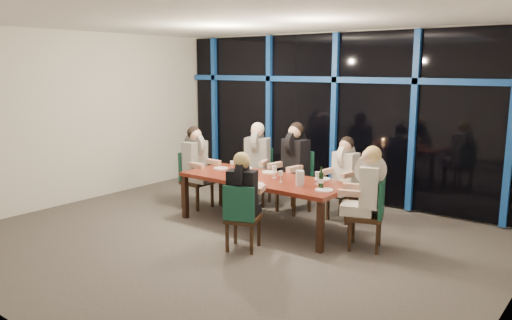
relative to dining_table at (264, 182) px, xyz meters
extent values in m
plane|color=#58514D|center=(0.00, -0.80, -0.68)|extent=(7.00, 7.00, 0.00)
cube|color=silver|center=(0.00, 2.20, 0.82)|extent=(7.00, 0.04, 3.00)
cube|color=silver|center=(0.00, -3.80, 0.82)|extent=(7.00, 0.04, 3.00)
cube|color=silver|center=(-3.50, -0.80, 0.82)|extent=(0.04, 6.00, 3.00)
cube|color=white|center=(0.00, -0.80, 2.32)|extent=(7.00, 6.00, 0.04)
cube|color=black|center=(0.00, 2.14, 0.82)|extent=(6.86, 0.04, 2.94)
cube|color=#134296|center=(-2.90, 2.09, 0.82)|extent=(0.10, 0.10, 2.94)
cube|color=#134296|center=(-1.45, 2.09, 0.82)|extent=(0.10, 0.10, 2.94)
cube|color=#134296|center=(0.00, 2.09, 0.82)|extent=(0.10, 0.10, 2.94)
cube|color=#134296|center=(1.45, 2.09, 0.82)|extent=(0.10, 0.10, 2.94)
cube|color=#134296|center=(2.90, 2.09, 0.82)|extent=(0.10, 0.10, 2.94)
cube|color=#134296|center=(0.00, 2.09, 1.48)|extent=(6.86, 0.10, 0.10)
cube|color=#FF2D14|center=(1.10, 2.45, 1.47)|extent=(0.60, 0.05, 0.35)
cube|color=maroon|center=(0.00, 0.00, 0.04)|extent=(2.60, 1.00, 0.06)
cube|color=black|center=(-1.24, -0.44, -0.34)|extent=(0.08, 0.08, 0.69)
cube|color=black|center=(1.24, -0.44, -0.34)|extent=(0.08, 0.08, 0.69)
cube|color=black|center=(-1.24, 0.44, -0.34)|extent=(0.08, 0.08, 0.69)
cube|color=black|center=(1.24, 0.44, -0.34)|extent=(0.08, 0.08, 0.69)
cube|color=black|center=(-0.84, 0.89, -0.23)|extent=(0.57, 0.57, 0.06)
cube|color=#19523D|center=(-0.90, 1.09, 0.05)|extent=(0.45, 0.19, 0.51)
cube|color=black|center=(-0.95, 0.66, -0.47)|extent=(0.05, 0.05, 0.43)
cube|color=black|center=(-0.61, 0.78, -0.47)|extent=(0.05, 0.05, 0.43)
cube|color=black|center=(-1.07, 1.01, -0.47)|extent=(0.05, 0.05, 0.43)
cube|color=black|center=(-0.72, 1.12, -0.47)|extent=(0.05, 0.05, 0.43)
cube|color=black|center=(-0.07, 0.90, -0.21)|extent=(0.54, 0.54, 0.06)
cube|color=#19523D|center=(-0.04, 1.11, 0.08)|extent=(0.48, 0.12, 0.53)
cube|color=black|center=(-0.28, 0.74, -0.46)|extent=(0.05, 0.05, 0.44)
cube|color=black|center=(0.09, 0.68, -0.46)|extent=(0.05, 0.05, 0.44)
cube|color=black|center=(-0.23, 1.11, -0.46)|extent=(0.05, 0.05, 0.44)
cube|color=black|center=(0.15, 1.06, -0.46)|extent=(0.05, 0.05, 0.44)
cube|color=black|center=(0.81, 0.99, -0.26)|extent=(0.46, 0.46, 0.06)
cube|color=#19523D|center=(0.83, 1.18, -0.01)|extent=(0.42, 0.09, 0.47)
cube|color=black|center=(0.62, 0.84, -0.49)|extent=(0.04, 0.04, 0.39)
cube|color=black|center=(0.96, 0.81, -0.49)|extent=(0.04, 0.04, 0.39)
cube|color=black|center=(0.66, 1.18, -0.49)|extent=(0.04, 0.04, 0.39)
cube|color=black|center=(0.99, 1.14, -0.49)|extent=(0.04, 0.04, 0.39)
cube|color=black|center=(-1.52, 0.12, -0.24)|extent=(0.45, 0.45, 0.06)
cube|color=#19523D|center=(-1.72, 0.12, 0.03)|extent=(0.06, 0.44, 0.49)
cube|color=black|center=(-1.34, -0.07, -0.47)|extent=(0.04, 0.04, 0.41)
cube|color=black|center=(-1.34, 0.29, -0.47)|extent=(0.04, 0.04, 0.41)
cube|color=black|center=(-1.70, -0.06, -0.47)|extent=(0.04, 0.04, 0.41)
cube|color=black|center=(-1.69, 0.30, -0.47)|extent=(0.04, 0.04, 0.41)
cube|color=black|center=(1.63, 0.06, -0.24)|extent=(0.56, 0.56, 0.06)
cube|color=#19523D|center=(1.81, 0.12, 0.02)|extent=(0.19, 0.43, 0.49)
cube|color=black|center=(1.41, 0.17, -0.48)|extent=(0.05, 0.05, 0.41)
cube|color=black|center=(1.52, -0.16, -0.48)|extent=(0.05, 0.05, 0.41)
cube|color=black|center=(1.74, 0.28, -0.48)|extent=(0.05, 0.05, 0.41)
cube|color=black|center=(1.85, -0.05, -0.48)|extent=(0.05, 0.05, 0.41)
cube|color=black|center=(0.37, -0.95, -0.27)|extent=(0.54, 0.54, 0.06)
cube|color=#19523D|center=(0.44, -1.13, -0.02)|extent=(0.40, 0.19, 0.46)
cube|color=black|center=(0.47, -0.74, -0.49)|extent=(0.05, 0.05, 0.39)
cube|color=black|center=(0.16, -0.86, -0.49)|extent=(0.05, 0.05, 0.39)
cube|color=black|center=(0.59, -1.05, -0.49)|extent=(0.05, 0.05, 0.39)
cube|color=black|center=(0.28, -1.17, -0.49)|extent=(0.05, 0.05, 0.39)
cube|color=black|center=(-0.80, 0.78, -0.12)|extent=(0.48, 0.52, 0.14)
cube|color=black|center=(-0.85, 0.93, 0.21)|extent=(0.46, 0.36, 0.57)
cylinder|color=black|center=(-0.85, 0.93, 0.43)|extent=(0.23, 0.44, 0.43)
sphere|color=tan|center=(-0.84, 0.91, 0.61)|extent=(0.21, 0.21, 0.21)
sphere|color=silver|center=(-0.86, 0.95, 0.64)|extent=(0.23, 0.23, 0.23)
cube|color=tan|center=(-0.97, 0.64, 0.11)|extent=(0.17, 0.31, 0.08)
cube|color=tan|center=(-0.58, 0.76, 0.11)|extent=(0.17, 0.31, 0.08)
cube|color=black|center=(-0.09, 0.77, -0.10)|extent=(0.44, 0.49, 0.15)
cube|color=black|center=(-0.06, 0.94, 0.24)|extent=(0.45, 0.31, 0.59)
cylinder|color=black|center=(-0.06, 0.94, 0.48)|extent=(0.17, 0.45, 0.44)
sphere|color=tan|center=(-0.07, 0.92, 0.67)|extent=(0.22, 0.22, 0.22)
sphere|color=black|center=(-0.06, 0.96, 0.70)|extent=(0.24, 0.24, 0.24)
cube|color=tan|center=(-0.31, 0.72, 0.11)|extent=(0.13, 0.32, 0.08)
cube|color=tan|center=(0.11, 0.66, 0.11)|extent=(0.13, 0.32, 0.08)
cube|color=silver|center=(0.80, 0.88, -0.17)|extent=(0.38, 0.43, 0.13)
cube|color=silver|center=(0.81, 1.03, 0.14)|extent=(0.39, 0.26, 0.52)
cylinder|color=silver|center=(0.81, 1.03, 0.34)|extent=(0.13, 0.40, 0.39)
sphere|color=tan|center=(0.81, 1.01, 0.51)|extent=(0.20, 0.20, 0.20)
sphere|color=black|center=(0.81, 1.05, 0.54)|extent=(0.21, 0.21, 0.21)
cube|color=tan|center=(0.60, 0.83, 0.11)|extent=(0.10, 0.29, 0.07)
cube|color=tan|center=(0.97, 0.79, 0.11)|extent=(0.10, 0.29, 0.07)
cube|color=black|center=(-1.40, 0.11, -0.14)|extent=(0.42, 0.36, 0.14)
cube|color=black|center=(-1.56, 0.12, 0.19)|extent=(0.24, 0.40, 0.55)
cylinder|color=black|center=(-1.56, 0.12, 0.40)|extent=(0.42, 0.11, 0.41)
sphere|color=tan|center=(-1.54, 0.12, 0.58)|extent=(0.21, 0.21, 0.21)
sphere|color=black|center=(-1.58, 0.12, 0.61)|extent=(0.23, 0.23, 0.23)
cube|color=tan|center=(-1.33, -0.09, 0.11)|extent=(0.30, 0.09, 0.08)
cube|color=tan|center=(-1.32, 0.31, 0.11)|extent=(0.30, 0.09, 0.08)
cube|color=silver|center=(1.52, 0.02, -0.15)|extent=(0.50, 0.47, 0.14)
cube|color=silver|center=(1.67, 0.07, 0.17)|extent=(0.35, 0.44, 0.55)
cylinder|color=silver|center=(1.67, 0.07, 0.39)|extent=(0.42, 0.23, 0.41)
sphere|color=tan|center=(1.65, 0.06, 0.56)|extent=(0.20, 0.20, 0.20)
sphere|color=tan|center=(1.69, 0.08, 0.59)|extent=(0.22, 0.22, 0.22)
cube|color=tan|center=(1.38, 0.18, 0.11)|extent=(0.30, 0.17, 0.08)
cube|color=tan|center=(1.51, -0.19, 0.11)|extent=(0.30, 0.17, 0.08)
cube|color=black|center=(0.33, -0.85, -0.17)|extent=(0.45, 0.48, 0.13)
cube|color=black|center=(0.38, -0.99, 0.13)|extent=(0.42, 0.34, 0.52)
cylinder|color=black|center=(0.38, -0.99, 0.33)|extent=(0.23, 0.40, 0.39)
sphere|color=tan|center=(0.38, -0.97, 0.50)|extent=(0.19, 0.19, 0.19)
sphere|color=tan|center=(0.39, -1.00, 0.53)|extent=(0.21, 0.21, 0.21)
cube|color=tan|center=(0.48, -0.71, 0.11)|extent=(0.17, 0.29, 0.07)
cube|color=tan|center=(0.13, -0.85, 0.11)|extent=(0.17, 0.29, 0.07)
cylinder|color=white|center=(-0.67, 0.36, 0.08)|extent=(0.24, 0.24, 0.01)
cylinder|color=white|center=(-0.15, 0.35, 0.08)|extent=(0.24, 0.24, 0.01)
cylinder|color=white|center=(0.75, 0.44, 0.08)|extent=(0.24, 0.24, 0.01)
cylinder|color=white|center=(-0.96, 0.10, 0.08)|extent=(0.24, 0.24, 0.01)
cylinder|color=white|center=(1.10, -0.13, 0.08)|extent=(0.24, 0.24, 0.01)
cylinder|color=white|center=(0.17, -0.43, 0.08)|extent=(0.24, 0.24, 0.01)
cylinder|color=black|center=(1.01, -0.06, 0.18)|extent=(0.07, 0.07, 0.22)
cylinder|color=black|center=(1.01, -0.06, 0.33)|extent=(0.03, 0.03, 0.08)
cylinder|color=silver|center=(1.01, -0.06, 0.18)|extent=(0.07, 0.07, 0.06)
cylinder|color=silver|center=(0.69, -0.09, 0.17)|extent=(0.12, 0.12, 0.21)
cylinder|color=silver|center=(0.75, -0.09, 0.19)|extent=(0.02, 0.02, 0.15)
cylinder|color=#FFA14C|center=(-0.09, -0.26, 0.08)|extent=(0.05, 0.05, 0.03)
cylinder|color=white|center=(-0.30, -0.08, 0.07)|extent=(0.07, 0.07, 0.01)
cylinder|color=white|center=(-0.30, -0.08, 0.13)|extent=(0.01, 0.01, 0.11)
cylinder|color=white|center=(-0.30, -0.08, 0.22)|extent=(0.07, 0.07, 0.08)
cylinder|color=silver|center=(0.13, 0.08, 0.07)|extent=(0.07, 0.07, 0.01)
cylinder|color=silver|center=(0.13, 0.08, 0.13)|extent=(0.01, 0.01, 0.11)
cylinder|color=silver|center=(0.13, 0.08, 0.22)|extent=(0.07, 0.07, 0.07)
cylinder|color=silver|center=(0.36, -0.08, 0.07)|extent=(0.06, 0.06, 0.01)
cylinder|color=silver|center=(0.36, -0.08, 0.12)|extent=(0.01, 0.01, 0.09)
cylinder|color=silver|center=(0.36, -0.08, 0.20)|extent=(0.06, 0.06, 0.06)
cylinder|color=silver|center=(-0.74, 0.12, 0.07)|extent=(0.06, 0.06, 0.01)
cylinder|color=silver|center=(-0.74, 0.12, 0.12)|extent=(0.01, 0.01, 0.09)
cylinder|color=silver|center=(-0.74, 0.12, 0.19)|extent=(0.06, 0.06, 0.06)
cylinder|color=silver|center=(0.84, 0.13, 0.07)|extent=(0.07, 0.07, 0.01)
cylinder|color=silver|center=(0.84, 0.13, 0.13)|extent=(0.01, 0.01, 0.10)
cylinder|color=silver|center=(0.84, 0.13, 0.21)|extent=(0.07, 0.07, 0.07)
camera|label=1|loc=(4.37, -5.82, 1.70)|focal=35.00mm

